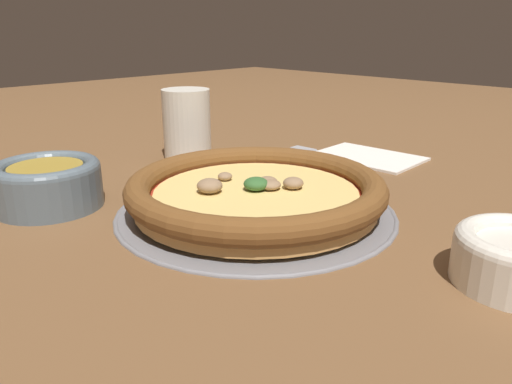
{
  "coord_description": "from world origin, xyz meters",
  "views": [
    {
      "loc": [
        -0.4,
        0.4,
        0.22
      ],
      "look_at": [
        0.0,
        0.0,
        0.03
      ],
      "focal_mm": 35.0,
      "sensor_mm": 36.0,
      "label": 1
    }
  ],
  "objects_px": {
    "bowl_near": "(48,182)",
    "napkin": "(368,156)",
    "drinking_cup": "(187,125)",
    "fork": "(333,154)",
    "pizza": "(256,191)",
    "pizza_tray": "(256,209)"
  },
  "relations": [
    {
      "from": "bowl_near",
      "to": "napkin",
      "type": "distance_m",
      "value": 0.5
    },
    {
      "from": "drinking_cup",
      "to": "fork",
      "type": "height_order",
      "value": "drinking_cup"
    },
    {
      "from": "pizza",
      "to": "drinking_cup",
      "type": "distance_m",
      "value": 0.28
    },
    {
      "from": "pizza",
      "to": "drinking_cup",
      "type": "bearing_deg",
      "value": -20.82
    },
    {
      "from": "drinking_cup",
      "to": "napkin",
      "type": "bearing_deg",
      "value": -134.43
    },
    {
      "from": "fork",
      "to": "napkin",
      "type": "bearing_deg",
      "value": -156.27
    },
    {
      "from": "bowl_near",
      "to": "fork",
      "type": "xyz_separation_m",
      "value": [
        -0.1,
        -0.45,
        -0.03
      ]
    },
    {
      "from": "pizza_tray",
      "to": "fork",
      "type": "xyz_separation_m",
      "value": [
        0.1,
        -0.29,
        -0.0
      ]
    },
    {
      "from": "napkin",
      "to": "fork",
      "type": "bearing_deg",
      "value": 25.55
    },
    {
      "from": "bowl_near",
      "to": "fork",
      "type": "distance_m",
      "value": 0.47
    },
    {
      "from": "pizza",
      "to": "fork",
      "type": "bearing_deg",
      "value": -70.84
    },
    {
      "from": "fork",
      "to": "bowl_near",
      "type": "bearing_deg",
      "value": 76.33
    },
    {
      "from": "drinking_cup",
      "to": "napkin",
      "type": "xyz_separation_m",
      "value": [
        -0.21,
        -0.22,
        -0.05
      ]
    },
    {
      "from": "napkin",
      "to": "fork",
      "type": "relative_size",
      "value": 0.88
    },
    {
      "from": "bowl_near",
      "to": "drinking_cup",
      "type": "bearing_deg",
      "value": -76.65
    },
    {
      "from": "pizza_tray",
      "to": "bowl_near",
      "type": "height_order",
      "value": "bowl_near"
    },
    {
      "from": "drinking_cup",
      "to": "napkin",
      "type": "distance_m",
      "value": 0.31
    },
    {
      "from": "drinking_cup",
      "to": "fork",
      "type": "xyz_separation_m",
      "value": [
        -0.16,
        -0.19,
        -0.06
      ]
    },
    {
      "from": "pizza",
      "to": "fork",
      "type": "height_order",
      "value": "pizza"
    },
    {
      "from": "pizza",
      "to": "drinking_cup",
      "type": "height_order",
      "value": "drinking_cup"
    },
    {
      "from": "fork",
      "to": "pizza_tray",
      "type": "bearing_deg",
      "value": 107.36
    },
    {
      "from": "bowl_near",
      "to": "drinking_cup",
      "type": "height_order",
      "value": "drinking_cup"
    }
  ]
}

